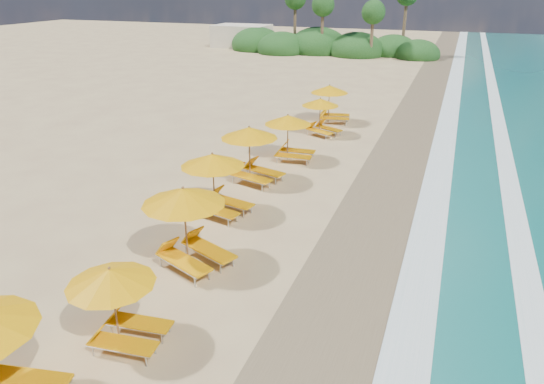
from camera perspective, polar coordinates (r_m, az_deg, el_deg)
The scene contains 12 objects.
ground at distance 18.64m, azimuth 0.00°, elevation -3.40°, with size 160.00×160.00×0.00m, color tan.
wet_sand at distance 17.81m, azimuth 12.22°, elevation -5.29°, with size 4.00×160.00×0.01m, color #7A6748.
surf_foam at distance 17.73m, azimuth 20.90°, elevation -6.43°, with size 4.00×160.00×0.01m.
station_2 at distance 12.76m, azimuth -16.85°, elevation -11.83°, with size 2.47×2.32×2.15m.
station_3 at distance 15.51m, azimuth -9.36°, elevation -3.45°, with size 3.37×3.33×2.60m.
station_4 at distance 18.84m, azimuth -6.21°, elevation 1.32°, with size 2.98×2.87×2.44m.
station_5 at distance 21.90m, azimuth -2.17°, elevation 4.67°, with size 3.15×3.05×2.52m.
station_6 at distance 24.70m, azimuth 2.20°, elevation 6.53°, with size 2.61×2.44×2.32m.
station_7 at distance 29.09m, azimuth 5.71°, elevation 8.76°, with size 2.83×2.82×2.15m.
station_8 at distance 31.88m, azimuth 6.82°, elevation 10.20°, with size 2.86×2.74×2.36m.
treeline at distance 63.59m, azimuth 6.07°, elevation 16.25°, with size 25.80×8.80×9.74m.
beach_building at distance 69.81m, azimuth -3.44°, elevation 17.26°, with size 7.00×5.00×2.80m, color beige.
Camera 1 is at (5.79, -15.67, 8.27)m, focal length 33.18 mm.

